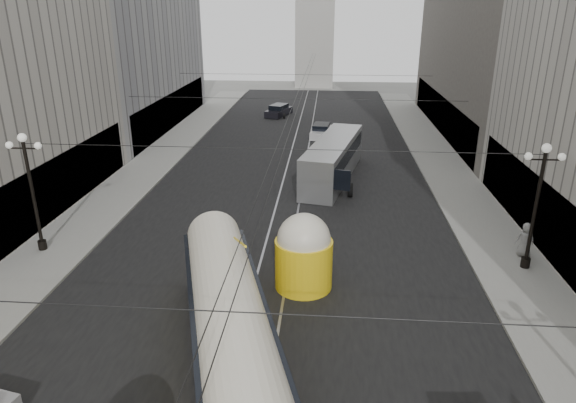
# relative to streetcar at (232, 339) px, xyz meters

# --- Properties ---
(road) EXTENTS (20.00, 85.00, 0.02)m
(road) POSITION_rel_streetcar_xyz_m (0.50, 23.84, -1.82)
(road) COLOR black
(road) RESTS_ON ground
(sidewalk_left) EXTENTS (4.00, 72.00, 0.15)m
(sidewalk_left) POSITION_rel_streetcar_xyz_m (-11.50, 27.34, -1.74)
(sidewalk_left) COLOR gray
(sidewalk_left) RESTS_ON ground
(sidewalk_right) EXTENTS (4.00, 72.00, 0.15)m
(sidewalk_right) POSITION_rel_streetcar_xyz_m (12.50, 27.34, -1.74)
(sidewalk_right) COLOR gray
(sidewalk_right) RESTS_ON ground
(rail_left) EXTENTS (0.12, 85.00, 0.04)m
(rail_left) POSITION_rel_streetcar_xyz_m (-0.25, 23.84, -1.82)
(rail_left) COLOR gray
(rail_left) RESTS_ON ground
(rail_right) EXTENTS (0.12, 85.00, 0.04)m
(rail_right) POSITION_rel_streetcar_xyz_m (1.25, 23.84, -1.82)
(rail_right) COLOR gray
(rail_right) RESTS_ON ground
(lamppost_left_mid) EXTENTS (1.86, 0.44, 6.37)m
(lamppost_left_mid) POSITION_rel_streetcar_xyz_m (-12.10, 9.34, 1.93)
(lamppost_left_mid) COLOR black
(lamppost_left_mid) RESTS_ON sidewalk_left
(lamppost_right_mid) EXTENTS (1.86, 0.44, 6.37)m
(lamppost_right_mid) POSITION_rel_streetcar_xyz_m (13.10, 9.34, 1.93)
(lamppost_right_mid) COLOR black
(lamppost_right_mid) RESTS_ON sidewalk_right
(catenary) EXTENTS (25.00, 72.00, 0.23)m
(catenary) POSITION_rel_streetcar_xyz_m (0.62, 22.83, 4.07)
(catenary) COLOR black
(catenary) RESTS_ON ground
(streetcar) EXTENTS (6.87, 16.31, 3.72)m
(streetcar) POSITION_rel_streetcar_xyz_m (0.00, 0.00, 0.00)
(streetcar) COLOR yellow
(streetcar) RESTS_ON ground
(city_bus) EXTENTS (4.81, 12.14, 2.99)m
(city_bus) POSITION_rel_streetcar_xyz_m (3.48, 23.11, -0.18)
(city_bus) COLOR #939598
(city_bus) RESTS_ON ground
(sedan_white_far) EXTENTS (2.20, 4.37, 1.33)m
(sedan_white_far) POSITION_rel_streetcar_xyz_m (2.34, 36.29, -1.22)
(sedan_white_far) COLOR white
(sedan_white_far) RESTS_ON ground
(sedan_dark_far) EXTENTS (3.12, 4.70, 1.38)m
(sedan_dark_far) POSITION_rel_streetcar_xyz_m (-2.93, 46.34, -1.19)
(sedan_dark_far) COLOR black
(sedan_dark_far) RESTS_ON ground
(pedestrian_sidewalk_right) EXTENTS (0.95, 0.64, 1.83)m
(pedestrian_sidewalk_right) POSITION_rel_streetcar_xyz_m (13.42, 10.62, -0.75)
(pedestrian_sidewalk_right) COLOR gray
(pedestrian_sidewalk_right) RESTS_ON sidewalk_right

